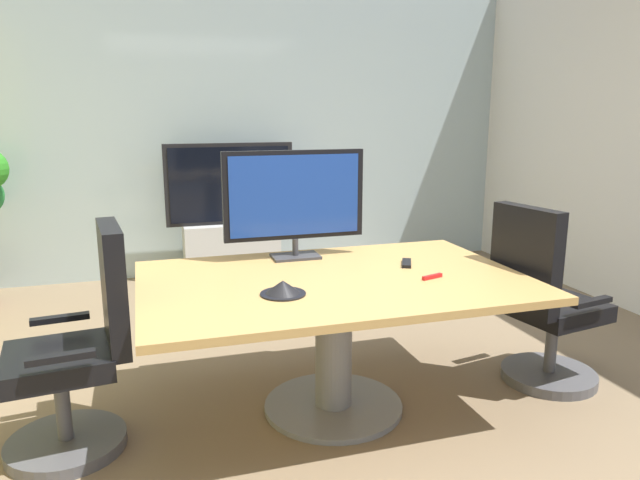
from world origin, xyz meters
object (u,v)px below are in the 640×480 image
(conference_table, at_px, (334,309))
(tv_monitor, at_px, (295,198))
(office_chair_left, at_px, (80,358))
(office_chair_right, at_px, (543,311))
(wall_display_unit, at_px, (231,234))
(conference_phone, at_px, (283,288))
(remote_control, at_px, (407,263))

(conference_table, distance_m, tv_monitor, 0.72)
(office_chair_left, distance_m, office_chair_right, 2.54)
(conference_table, xyz_separation_m, office_chair_left, (-1.27, 0.01, -0.12))
(office_chair_left, distance_m, wall_display_unit, 2.92)
(tv_monitor, bearing_deg, conference_phone, -109.33)
(office_chair_left, bearing_deg, wall_display_unit, 150.60)
(wall_display_unit, relative_size, remote_control, 7.71)
(conference_table, bearing_deg, remote_control, 15.20)
(office_chair_left, height_order, conference_phone, office_chair_left)
(office_chair_right, bearing_deg, conference_phone, 84.58)
(conference_table, distance_m, remote_control, 0.53)
(conference_table, height_order, office_chair_right, office_chair_right)
(office_chair_right, bearing_deg, office_chair_left, 78.12)
(conference_phone, distance_m, remote_control, 0.87)
(office_chair_right, xyz_separation_m, wall_display_unit, (-1.41, 2.78, -0.01))
(tv_monitor, xyz_separation_m, wall_display_unit, (-0.05, 2.22, -0.67))
(wall_display_unit, xyz_separation_m, conference_phone, (-0.19, -2.91, 0.34))
(office_chair_left, height_order, office_chair_right, same)
(tv_monitor, bearing_deg, conference_table, -80.01)
(office_chair_left, height_order, wall_display_unit, wall_display_unit)
(conference_phone, bearing_deg, conference_table, 31.87)
(office_chair_right, bearing_deg, tv_monitor, 57.73)
(conference_table, bearing_deg, office_chair_right, -3.34)
(office_chair_right, height_order, remote_control, office_chair_right)
(remote_control, bearing_deg, conference_table, -139.40)
(wall_display_unit, bearing_deg, conference_phone, -93.68)
(tv_monitor, height_order, conference_phone, tv_monitor)
(conference_table, xyz_separation_m, remote_control, (0.48, 0.13, 0.18))
(office_chair_right, distance_m, tv_monitor, 1.60)
(office_chair_right, bearing_deg, remote_control, 65.50)
(office_chair_left, xyz_separation_m, tv_monitor, (1.18, 0.47, 0.65))
(conference_table, relative_size, remote_control, 11.77)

